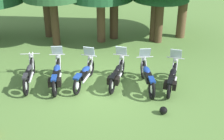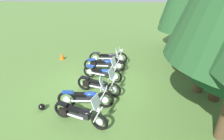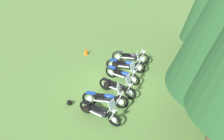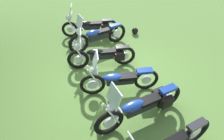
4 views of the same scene
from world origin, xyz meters
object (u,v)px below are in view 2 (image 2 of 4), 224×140
object	(u,v)px
motorcycle_2	(103,72)
dropped_helmet	(42,107)
motorcycle_5	(79,113)
traffic_cone	(62,56)
motorcycle_3	(98,84)
motorcycle_0	(108,57)
motorcycle_4	(86,98)
motorcycle_1	(104,64)

from	to	relation	value
motorcycle_2	dropped_helmet	xyz separation A→B (m)	(2.69, -2.20, -0.32)
motorcycle_5	traffic_cone	world-z (taller)	motorcycle_5
motorcycle_3	traffic_cone	bearing A→B (deg)	145.15
motorcycle_0	traffic_cone	size ratio (longest dim) A/B	4.99
motorcycle_2	motorcycle_3	distance (m)	1.27
motorcycle_4	traffic_cone	distance (m)	5.75
motorcycle_4	traffic_cone	xyz separation A→B (m)	(-5.09, -2.67, -0.25)
dropped_helmet	motorcycle_2	bearing A→B (deg)	140.76
motorcycle_1	motorcycle_3	xyz separation A→B (m)	(2.34, -0.03, -0.02)
motorcycle_2	motorcycle_4	size ratio (longest dim) A/B	0.92
motorcycle_1	motorcycle_5	world-z (taller)	motorcycle_1
motorcycle_4	traffic_cone	size ratio (longest dim) A/B	4.87
motorcycle_0	motorcycle_2	world-z (taller)	motorcycle_2
motorcycle_0	motorcycle_3	distance (m)	3.43
traffic_cone	motorcycle_1	bearing A→B (deg)	61.91
motorcycle_0	motorcycle_1	xyz separation A→B (m)	(1.08, -0.16, 0.02)
traffic_cone	motorcycle_2	bearing A→B (deg)	48.72
motorcycle_1	dropped_helmet	bearing A→B (deg)	-120.27
motorcycle_1	motorcycle_5	distance (m)	4.45
motorcycle_5	motorcycle_0	bearing A→B (deg)	103.76
motorcycle_1	motorcycle_3	distance (m)	2.34
motorcycle_3	traffic_cone	size ratio (longest dim) A/B	4.48
dropped_helmet	motorcycle_5	bearing A→B (deg)	68.98
motorcycle_3	motorcycle_5	distance (m)	2.12
motorcycle_2	motorcycle_3	xyz separation A→B (m)	(1.27, -0.07, -0.01)
motorcycle_5	traffic_cone	size ratio (longest dim) A/B	4.57
motorcycle_0	motorcycle_4	size ratio (longest dim) A/B	1.03
motorcycle_0	motorcycle_3	world-z (taller)	motorcycle_3
motorcycle_3	motorcycle_4	bearing A→B (deg)	-87.30
motorcycle_3	dropped_helmet	world-z (taller)	motorcycle_3
motorcycle_3	motorcycle_4	size ratio (longest dim) A/B	0.92
motorcycle_0	motorcycle_4	world-z (taller)	motorcycle_4
motorcycle_1	traffic_cone	bearing A→B (deg)	151.38
motorcycle_4	dropped_helmet	world-z (taller)	motorcycle_4
traffic_cone	dropped_helmet	world-z (taller)	traffic_cone
motorcycle_1	motorcycle_2	xyz separation A→B (m)	(1.08, 0.05, -0.01)
motorcycle_0	motorcycle_2	size ratio (longest dim) A/B	1.12
dropped_helmet	motorcycle_1	bearing A→B (deg)	150.26
motorcycle_2	motorcycle_4	world-z (taller)	motorcycle_4
motorcycle_5	dropped_helmet	size ratio (longest dim) A/B	8.09
motorcycle_2	motorcycle_5	size ratio (longest dim) A/B	0.98
motorcycle_2	motorcycle_3	bearing A→B (deg)	-74.73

